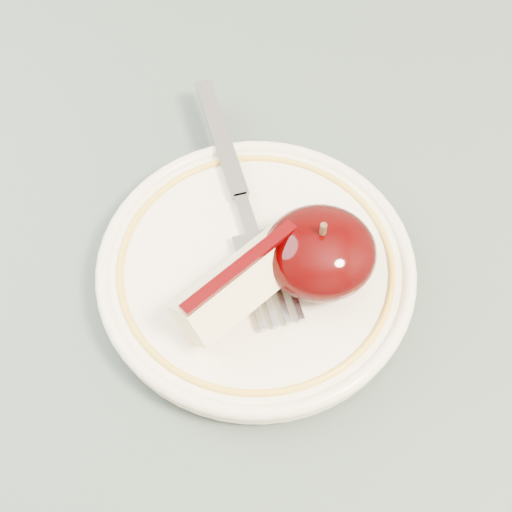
{
  "coord_description": "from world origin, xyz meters",
  "views": [
    {
      "loc": [
        0.09,
        -0.16,
        1.14
      ],
      "look_at": [
        0.1,
        0.07,
        0.78
      ],
      "focal_mm": 50.0,
      "sensor_mm": 36.0,
      "label": 1
    }
  ],
  "objects_px": {
    "table": "(110,432)",
    "plate": "(256,268)",
    "fork": "(241,198)",
    "apple_half": "(320,252)"
  },
  "relations": [
    {
      "from": "table",
      "to": "plate",
      "type": "relative_size",
      "value": 4.57
    },
    {
      "from": "plate",
      "to": "fork",
      "type": "bearing_deg",
      "value": 98.82
    },
    {
      "from": "apple_half",
      "to": "table",
      "type": "bearing_deg",
      "value": -156.86
    },
    {
      "from": "fork",
      "to": "apple_half",
      "type": "bearing_deg",
      "value": -152.67
    },
    {
      "from": "apple_half",
      "to": "plate",
      "type": "bearing_deg",
      "value": 170.93
    },
    {
      "from": "table",
      "to": "fork",
      "type": "relative_size",
      "value": 4.51
    },
    {
      "from": "apple_half",
      "to": "fork",
      "type": "relative_size",
      "value": 0.34
    },
    {
      "from": "plate",
      "to": "apple_half",
      "type": "xyz_separation_m",
      "value": [
        0.04,
        -0.01,
        0.02
      ]
    },
    {
      "from": "table",
      "to": "apple_half",
      "type": "bearing_deg",
      "value": 23.14
    },
    {
      "from": "table",
      "to": "plate",
      "type": "distance_m",
      "value": 0.16
    }
  ]
}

